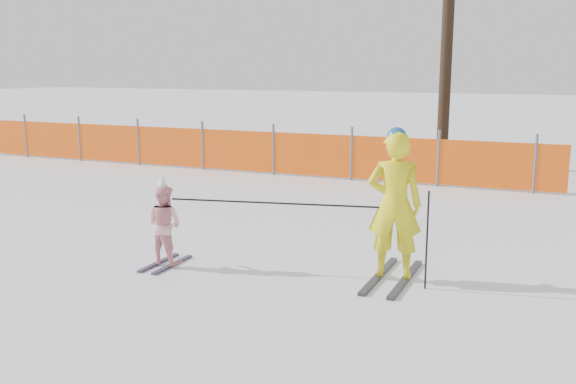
% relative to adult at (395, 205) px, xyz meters
% --- Properties ---
extents(ground, '(120.00, 120.00, 0.00)m').
position_rel_adult_xyz_m(ground, '(-1.41, -0.52, -0.95)').
color(ground, white).
rests_on(ground, ground).
extents(adult, '(0.73, 1.53, 1.90)m').
position_rel_adult_xyz_m(adult, '(0.00, 0.00, 0.00)').
color(adult, black).
rests_on(adult, ground).
extents(child, '(0.54, 0.88, 1.24)m').
position_rel_adult_xyz_m(child, '(-2.93, -0.64, -0.38)').
color(child, black).
rests_on(child, ground).
extents(ski_poles, '(3.27, 0.61, 1.19)m').
position_rel_adult_xyz_m(ski_poles, '(-0.89, -0.28, -0.14)').
color(ski_poles, black).
rests_on(ski_poles, ground).
extents(safety_fence, '(16.69, 0.06, 1.25)m').
position_rel_adult_xyz_m(safety_fence, '(-6.37, 6.61, -0.39)').
color(safety_fence, '#595960').
rests_on(safety_fence, ground).
extents(tree_trunks, '(5.58, 2.35, 6.74)m').
position_rel_adult_xyz_m(tree_trunks, '(1.89, 10.31, 2.17)').
color(tree_trunks, '#302115').
rests_on(tree_trunks, ground).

